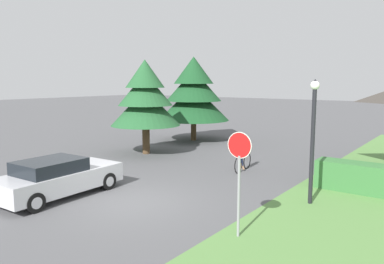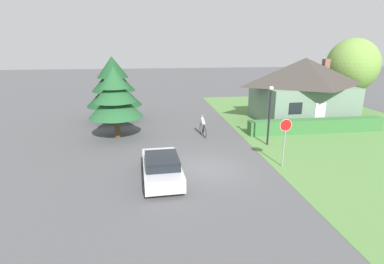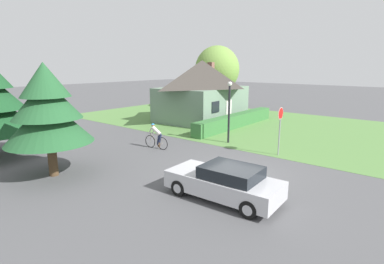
# 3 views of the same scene
# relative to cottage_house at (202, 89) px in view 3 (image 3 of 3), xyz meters

# --- Properties ---
(ground_plane) EXTENTS (140.00, 140.00, 0.00)m
(ground_plane) POSITION_rel_cottage_house_xyz_m (-10.41, -9.85, -2.78)
(ground_plane) COLOR #515154
(grass_verge_right) EXTENTS (16.00, 36.00, 0.01)m
(grass_verge_right) POSITION_rel_cottage_house_xyz_m (1.25, -5.85, -2.78)
(grass_verge_right) COLOR #568442
(grass_verge_right) RESTS_ON ground
(cottage_house) EXTENTS (8.70, 6.43, 5.36)m
(cottage_house) POSITION_rel_cottage_house_xyz_m (0.00, 0.00, 0.00)
(cottage_house) COLOR slate
(cottage_house) RESTS_ON ground
(hedge_row) EXTENTS (10.52, 0.90, 1.04)m
(hedge_row) POSITION_rel_cottage_house_xyz_m (-0.88, -4.14, -2.26)
(hedge_row) COLOR #387038
(hedge_row) RESTS_ON ground
(sedan_left_lane) EXTENTS (1.97, 4.39, 1.32)m
(sedan_left_lane) POSITION_rel_cottage_house_xyz_m (-12.83, -10.82, -2.13)
(sedan_left_lane) COLOR #BCBCC1
(sedan_left_lane) RESTS_ON ground
(cyclist) EXTENTS (0.44, 1.73, 1.53)m
(cyclist) POSITION_rel_cottage_house_xyz_m (-9.53, -3.81, -2.05)
(cyclist) COLOR black
(cyclist) RESTS_ON ground
(stop_sign) EXTENTS (0.66, 0.07, 2.69)m
(stop_sign) POSITION_rel_cottage_house_xyz_m (-6.21, -10.09, -0.91)
(stop_sign) COLOR gray
(stop_sign) RESTS_ON ground
(street_lamp) EXTENTS (0.29, 0.29, 3.99)m
(street_lamp) POSITION_rel_cottage_house_xyz_m (-5.62, -6.44, -0.37)
(street_lamp) COLOR black
(street_lamp) RESTS_ON ground
(conifer_tall_near) EXTENTS (3.73, 3.73, 5.05)m
(conifer_tall_near) POSITION_rel_cottage_house_xyz_m (-15.67, -3.46, 0.27)
(conifer_tall_near) COLOR #4C3823
(conifer_tall_near) RESTS_ON ground
(deciduous_tree_right) EXTENTS (4.89, 4.89, 7.05)m
(deciduous_tree_right) POSITION_rel_cottage_house_xyz_m (6.30, 2.70, 1.69)
(deciduous_tree_right) COLOR #4C3823
(deciduous_tree_right) RESTS_ON ground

